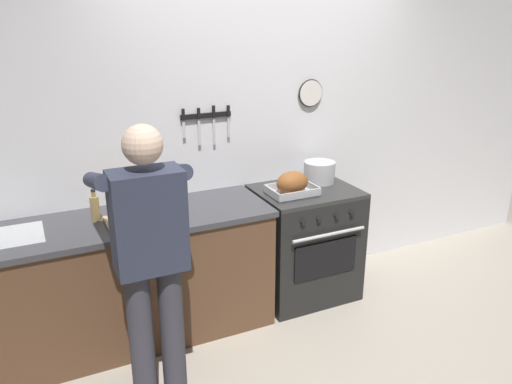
% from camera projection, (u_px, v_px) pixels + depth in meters
% --- Properties ---
extents(ground_plane, '(8.00, 8.00, 0.00)m').
position_uv_depth(ground_plane, '(351.00, 372.00, 3.24)').
color(ground_plane, '#A89E8E').
extents(wall_back, '(6.00, 0.13, 2.60)m').
position_uv_depth(wall_back, '(260.00, 132.00, 3.96)').
color(wall_back, silver).
rests_on(wall_back, ground).
extents(counter_block, '(2.03, 0.65, 0.90)m').
position_uv_depth(counter_block, '(123.00, 280.00, 3.45)').
color(counter_block, brown).
rests_on(counter_block, ground).
extents(stove, '(0.76, 0.67, 0.90)m').
position_uv_depth(stove, '(304.00, 242.00, 4.02)').
color(stove, black).
rests_on(stove, ground).
extents(person_cook, '(0.51, 0.63, 1.66)m').
position_uv_depth(person_cook, '(150.00, 252.00, 2.74)').
color(person_cook, '#383842').
rests_on(person_cook, ground).
extents(roasting_pan, '(0.35, 0.26, 0.18)m').
position_uv_depth(roasting_pan, '(292.00, 184.00, 3.73)').
color(roasting_pan, '#B7B7BC').
rests_on(roasting_pan, stove).
extents(stock_pot, '(0.25, 0.25, 0.17)m').
position_uv_depth(stock_pot, '(319.00, 172.00, 4.02)').
color(stock_pot, '#B7B7BC').
rests_on(stock_pot, stove).
extents(cutting_board, '(0.36, 0.24, 0.02)m').
position_uv_depth(cutting_board, '(134.00, 220.00, 3.28)').
color(cutting_board, tan).
rests_on(cutting_board, counter_block).
extents(bottle_cooking_oil, '(0.07, 0.07, 0.28)m').
position_uv_depth(bottle_cooking_oil, '(122.00, 193.00, 3.46)').
color(bottle_cooking_oil, gold).
rests_on(bottle_cooking_oil, counter_block).
extents(bottle_vinegar, '(0.06, 0.06, 0.21)m').
position_uv_depth(bottle_vinegar, '(95.00, 208.00, 3.26)').
color(bottle_vinegar, '#997F4C').
rests_on(bottle_vinegar, counter_block).
extents(bottle_hot_sauce, '(0.05, 0.05, 0.19)m').
position_uv_depth(bottle_hot_sauce, '(138.00, 194.00, 3.53)').
color(bottle_hot_sauce, red).
rests_on(bottle_hot_sauce, counter_block).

